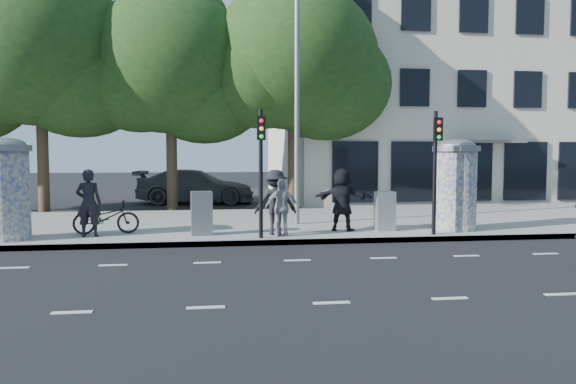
{
  "coord_description": "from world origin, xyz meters",
  "views": [
    {
      "loc": [
        -1.9,
        -10.87,
        2.41
      ],
      "look_at": [
        0.08,
        3.5,
        1.39
      ],
      "focal_mm": 35.0,
      "sensor_mm": 36.0,
      "label": 1
    }
  ],
  "objects": [
    {
      "name": "street_lamp",
      "position": [
        0.8,
        6.63,
        4.79
      ],
      "size": [
        0.25,
        0.93,
        8.0
      ],
      "color": "slate",
      "rests_on": "sidewalk"
    },
    {
      "name": "tree_near_left",
      "position": [
        -3.5,
        12.7,
        6.06
      ],
      "size": [
        6.8,
        6.8,
        8.97
      ],
      "color": "#38281C",
      "rests_on": "ground"
    },
    {
      "name": "cabinet_right",
      "position": [
        3.09,
        4.79,
        0.72
      ],
      "size": [
        0.55,
        0.4,
        1.14
      ],
      "primitive_type": "cube",
      "rotation": [
        0.0,
        0.0,
        0.02
      ],
      "color": "gray",
      "rests_on": "sidewalk"
    },
    {
      "name": "traffic_pole_far",
      "position": [
        4.2,
        3.79,
        2.23
      ],
      "size": [
        0.22,
        0.31,
        3.4
      ],
      "color": "black",
      "rests_on": "sidewalk"
    },
    {
      "name": "cabinet_left",
      "position": [
        -2.17,
        4.64,
        0.75
      ],
      "size": [
        0.61,
        0.46,
        1.2
      ],
      "primitive_type": "cube",
      "rotation": [
        0.0,
        0.0,
        0.08
      ],
      "color": "slate",
      "rests_on": "sidewalk"
    },
    {
      "name": "sidewalk",
      "position": [
        0.0,
        7.5,
        0.07
      ],
      "size": [
        40.0,
        8.0,
        0.15
      ],
      "primitive_type": "cube",
      "color": "gray",
      "rests_on": "ground"
    },
    {
      "name": "ad_column_left",
      "position": [
        -7.2,
        4.5,
        1.54
      ],
      "size": [
        1.36,
        1.36,
        2.65
      ],
      "color": "beige",
      "rests_on": "sidewalk"
    },
    {
      "name": "lane_dash_far",
      "position": [
        0.0,
        1.4,
        0.0
      ],
      "size": [
        32.0,
        0.12,
        0.01
      ],
      "primitive_type": "cube",
      "color": "silver",
      "rests_on": "ground"
    },
    {
      "name": "ground",
      "position": [
        0.0,
        0.0,
        0.0
      ],
      "size": [
        120.0,
        120.0,
        0.0
      ],
      "primitive_type": "plane",
      "color": "black",
      "rests_on": "ground"
    },
    {
      "name": "tree_center",
      "position": [
        1.5,
        12.3,
        6.31
      ],
      "size": [
        7.0,
        7.0,
        9.3
      ],
      "color": "#38281C",
      "rests_on": "ground"
    },
    {
      "name": "traffic_pole_near",
      "position": [
        -0.6,
        3.79,
        2.23
      ],
      "size": [
        0.22,
        0.31,
        3.4
      ],
      "color": "black",
      "rests_on": "sidewalk"
    },
    {
      "name": "curb",
      "position": [
        0.0,
        3.55,
        0.07
      ],
      "size": [
        40.0,
        0.1,
        0.16
      ],
      "primitive_type": "cube",
      "color": "slate",
      "rests_on": "ground"
    },
    {
      "name": "ad_column_right",
      "position": [
        5.2,
        4.7,
        1.54
      ],
      "size": [
        1.36,
        1.36,
        2.65
      ],
      "color": "beige",
      "rests_on": "sidewalk"
    },
    {
      "name": "lane_dash_near",
      "position": [
        0.0,
        -2.2,
        0.0
      ],
      "size": [
        32.0,
        0.12,
        0.01
      ],
      "primitive_type": "cube",
      "color": "silver",
      "rests_on": "ground"
    },
    {
      "name": "tree_mid_left",
      "position": [
        -8.5,
        12.5,
        6.5
      ],
      "size": [
        7.2,
        7.2,
        9.57
      ],
      "color": "#38281C",
      "rests_on": "ground"
    },
    {
      "name": "ped_d",
      "position": [
        -0.15,
        4.45,
        1.05
      ],
      "size": [
        1.18,
        0.7,
        1.79
      ],
      "primitive_type": "imported",
      "rotation": [
        0.0,
        0.0,
        3.11
      ],
      "color": "black",
      "rests_on": "sidewalk"
    },
    {
      "name": "ped_b",
      "position": [
        -5.17,
        4.75,
        1.06
      ],
      "size": [
        0.68,
        0.46,
        1.83
      ],
      "primitive_type": "imported",
      "rotation": [
        0.0,
        0.0,
        3.1
      ],
      "color": "black",
      "rests_on": "sidewalk"
    },
    {
      "name": "car_right",
      "position": [
        -2.65,
        16.15,
        0.81
      ],
      "size": [
        2.82,
        5.76,
        1.61
      ],
      "primitive_type": "imported",
      "rotation": [
        0.0,
        0.0,
        1.47
      ],
      "color": "#585B60",
      "rests_on": "ground"
    },
    {
      "name": "ped_f",
      "position": [
        1.86,
        4.93,
        1.06
      ],
      "size": [
        1.79,
        1.25,
        1.82
      ],
      "primitive_type": "imported",
      "rotation": [
        0.0,
        0.0,
        2.72
      ],
      "color": "black",
      "rests_on": "sidewalk"
    },
    {
      "name": "ped_e",
      "position": [
        0.0,
        4.12,
        0.93
      ],
      "size": [
        0.99,
        0.67,
        1.56
      ],
      "primitive_type": "imported",
      "rotation": [
        0.0,
        0.0,
        2.97
      ],
      "color": "#9C9D9F",
      "rests_on": "sidewalk"
    },
    {
      "name": "building",
      "position": [
        12.0,
        19.99,
        5.99
      ],
      "size": [
        20.3,
        15.85,
        12.0
      ],
      "color": "beige",
      "rests_on": "ground"
    },
    {
      "name": "bicycle",
      "position": [
        -4.81,
        5.19,
        0.62
      ],
      "size": [
        0.76,
        1.82,
        0.94
      ],
      "primitive_type": "imported",
      "rotation": [
        0.0,
        0.0,
        1.65
      ],
      "color": "black",
      "rests_on": "sidewalk"
    }
  ]
}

